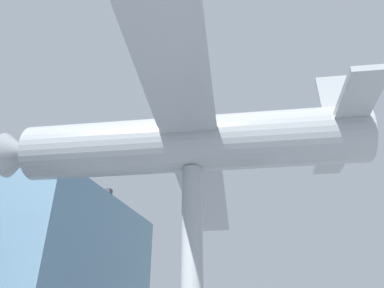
% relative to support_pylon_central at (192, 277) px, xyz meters
% --- Properties ---
extents(support_pylon_central, '(0.62, 0.62, 6.52)m').
position_rel_support_pylon_central_xyz_m(support_pylon_central, '(0.00, 0.00, 0.00)').
color(support_pylon_central, '#999EA3').
rests_on(support_pylon_central, ground_plane).
extents(suspended_airplane, '(18.65, 12.56, 3.20)m').
position_rel_support_pylon_central_xyz_m(suspended_airplane, '(-0.03, 0.15, 4.18)').
color(suspended_airplane, '#93999E').
rests_on(suspended_airplane, support_pylon_central).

